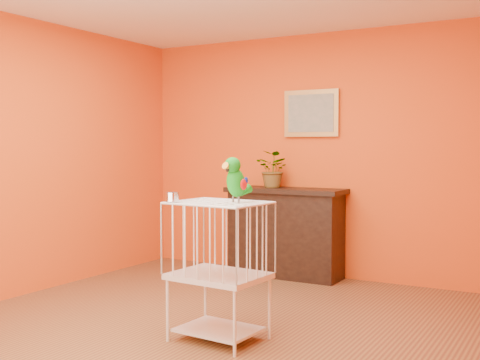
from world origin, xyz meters
The scene contains 8 objects.
ground centered at (0.00, 0.00, 0.00)m, with size 4.50×4.50×0.00m, color brown.
room_shell centered at (0.00, 0.00, 1.58)m, with size 4.50×4.50×4.50m.
console_cabinet centered at (-0.21, 2.03, 0.48)m, with size 1.28×0.46×0.95m.
potted_plant centered at (-0.35, 2.04, 1.11)m, with size 0.36×0.40×0.31m, color #26722D.
framed_picture centered at (0.00, 2.22, 1.75)m, with size 0.62×0.04×0.50m.
birdcage centered at (0.30, -0.15, 0.52)m, with size 0.68×0.54×1.00m.
feed_cup centered at (0.00, -0.31, 1.03)m, with size 0.09×0.09×0.06m, color silver.
parrot centered at (0.42, -0.12, 1.16)m, with size 0.16×0.29×0.32m.
Camera 1 is at (2.53, -3.77, 1.39)m, focal length 45.00 mm.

